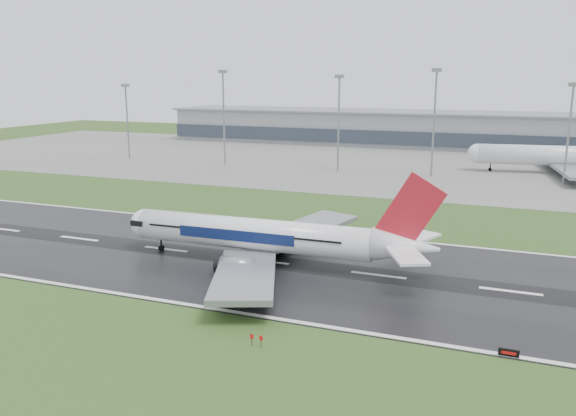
% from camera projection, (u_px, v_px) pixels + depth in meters
% --- Properties ---
extents(ground, '(520.00, 520.00, 0.00)m').
position_uv_depth(ground, '(265.00, 262.00, 99.97)').
color(ground, '#29481A').
rests_on(ground, ground).
extents(runway, '(400.00, 45.00, 0.10)m').
position_uv_depth(runway, '(265.00, 261.00, 99.96)').
color(runway, black).
rests_on(runway, ground).
extents(apron, '(400.00, 130.00, 0.08)m').
position_uv_depth(apron, '(398.00, 163.00, 213.70)').
color(apron, slate).
rests_on(apron, ground).
extents(terminal, '(240.00, 36.00, 15.00)m').
position_uv_depth(terminal, '(422.00, 130.00, 266.63)').
color(terminal, gray).
rests_on(terminal, ground).
extents(main_airliner, '(56.75, 54.17, 16.37)m').
position_uv_depth(main_airliner, '(272.00, 217.00, 97.14)').
color(main_airliner, white).
rests_on(main_airliner, runway).
extents(parked_airliner, '(71.65, 67.84, 18.85)m').
position_uv_depth(parked_airliner, '(565.00, 145.00, 188.45)').
color(parked_airliner, silver).
rests_on(parked_airliner, apron).
extents(runway_sign, '(2.30, 0.73, 1.04)m').
position_uv_depth(runway_sign, '(509.00, 353.00, 65.77)').
color(runway_sign, black).
rests_on(runway_sign, ground).
extents(floodmast_0, '(0.64, 0.64, 27.57)m').
position_uv_depth(floodmast_0, '(128.00, 123.00, 223.21)').
color(floodmast_0, gray).
rests_on(floodmast_0, ground).
extents(floodmast_1, '(0.64, 0.64, 32.57)m').
position_uv_depth(floodmast_1, '(224.00, 119.00, 207.98)').
color(floodmast_1, gray).
rests_on(floodmast_1, ground).
extents(floodmast_2, '(0.64, 0.64, 30.90)m').
position_uv_depth(floodmast_2, '(339.00, 125.00, 193.10)').
color(floodmast_2, gray).
rests_on(floodmast_2, ground).
extents(floodmast_3, '(0.64, 0.64, 32.79)m').
position_uv_depth(floodmast_3, '(434.00, 125.00, 181.94)').
color(floodmast_3, gray).
rests_on(floodmast_3, ground).
extents(floodmast_4, '(0.64, 0.64, 28.60)m').
position_uv_depth(floodmast_4, '(568.00, 136.00, 168.84)').
color(floodmast_4, gray).
rests_on(floodmast_4, ground).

